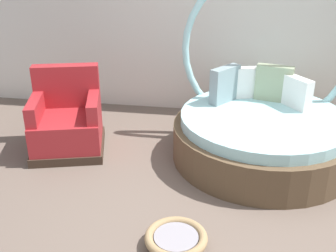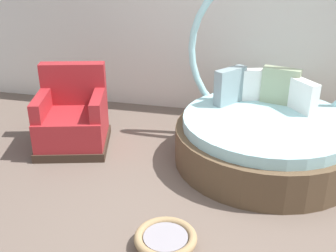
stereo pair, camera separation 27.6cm
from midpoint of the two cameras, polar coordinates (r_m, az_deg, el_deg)
name	(u,v)px [view 2 (the right image)]	position (r m, az deg, el deg)	size (l,w,h in m)	color
ground_plane	(218,212)	(3.90, 8.93, -11.70)	(8.00, 8.00, 0.02)	#66564C
back_wall	(246,14)	(5.65, 12.11, 14.86)	(8.00, 0.12, 2.73)	silver
round_daybed	(267,127)	(4.69, 15.14, -0.18)	(1.98, 1.98, 2.08)	brown
red_armchair	(73,120)	(4.93, -11.49, 0.86)	(0.98, 0.98, 0.94)	#38281E
pet_basket	(166,240)	(3.43, 2.05, -15.54)	(0.51, 0.51, 0.13)	#9E7F56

